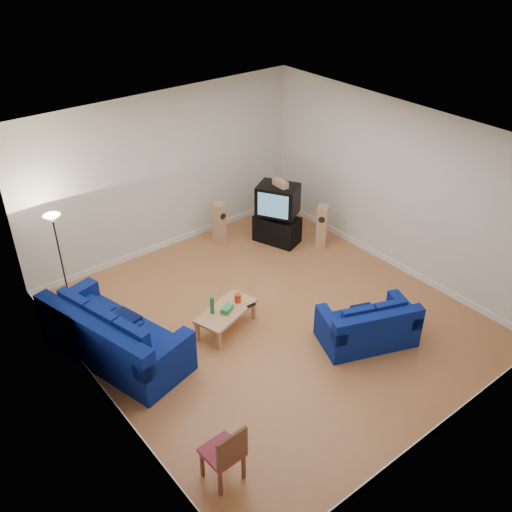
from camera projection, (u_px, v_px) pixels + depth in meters
room at (272, 243)px, 8.91m from camera, size 6.01×6.51×3.21m
sofa_three_seat at (113, 340)px, 8.76m from camera, size 1.62×2.59×0.93m
sofa_loveseat at (368, 328)px, 9.11m from camera, size 1.69×1.32×0.75m
coffee_table at (226, 312)px, 9.36m from camera, size 1.19×0.83×0.39m
bottle at (212, 305)px, 9.19m from camera, size 0.08×0.08×0.30m
tissue_box at (227, 309)px, 9.28m from camera, size 0.26×0.21×0.09m
red_canister at (238, 298)px, 9.48m from camera, size 0.15×0.15×0.15m
remote at (251, 305)px, 9.42m from camera, size 0.16×0.06×0.02m
tv_stand at (277, 229)px, 11.86m from camera, size 0.79×1.03×0.56m
av_receiver at (281, 215)px, 11.70m from camera, size 0.47×0.50×0.09m
television at (278, 200)px, 11.50m from camera, size 0.91×0.98×0.62m
centre_speaker at (280, 183)px, 11.29m from camera, size 0.17×0.37×0.13m
speaker_left at (219, 223)px, 11.74m from camera, size 0.22×0.28×0.89m
speaker_right at (322, 226)px, 11.63m from camera, size 0.34×0.33×0.90m
floor_lamp at (55, 231)px, 9.48m from camera, size 0.29×0.29×1.72m
dining_chair at (226, 453)px, 6.77m from camera, size 0.46×0.46×0.92m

